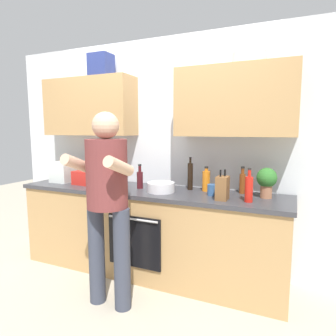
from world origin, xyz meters
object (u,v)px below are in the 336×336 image
person_standing (107,194)px  grocery_bag_produce (63,172)px  bottle_hotsauce (249,189)px  bottle_juice (206,181)px  grocery_bag_crisps (85,178)px  cup_tea (212,190)px  knife_block (222,188)px  potted_herb (267,180)px  mixing_bowl (161,187)px  bottle_vinegar (242,182)px  bottle_wine (140,179)px  bottle_soy (190,176)px

person_standing → grocery_bag_produce: person_standing is taller
bottle_hotsauce → grocery_bag_produce: (-2.16, 0.11, 0.00)m
bottle_juice → grocery_bag_crisps: bottle_juice is taller
bottle_juice → grocery_bag_produce: bottle_juice is taller
cup_tea → knife_block: (0.13, -0.14, 0.05)m
bottle_juice → potted_herb: size_ratio=0.90×
mixing_bowl → potted_herb: size_ratio=1.00×
bottle_vinegar → potted_herb: potted_herb is taller
person_standing → grocery_bag_crisps: (-0.75, 0.64, -0.00)m
person_standing → grocery_bag_crisps: bearing=139.5°
bottle_juice → grocery_bag_produce: size_ratio=1.04×
bottle_wine → cup_tea: (0.78, -0.02, -0.05)m
cup_tea → grocery_bag_produce: bearing=-179.7°
bottle_juice → knife_block: knife_block is taller
bottle_wine → bottle_hotsauce: bottle_hotsauce is taller
bottle_wine → bottle_soy: size_ratio=0.76×
bottle_wine → potted_herb: potted_herb is taller
person_standing → bottle_hotsauce: 1.20m
bottle_vinegar → knife_block: knife_block is taller
bottle_juice → bottle_wine: bearing=-167.7°
bottle_juice → person_standing: bearing=-126.2°
bottle_juice → mixing_bowl: 0.46m
person_standing → mixing_bowl: person_standing is taller
bottle_vinegar → grocery_bag_crisps: bearing=-172.8°
person_standing → knife_block: size_ratio=6.18×
bottle_wine → knife_block: (0.91, -0.15, 0.00)m
cup_tea → bottle_juice: bearing=123.2°
person_standing → bottle_wine: bearing=95.8°
bottle_wine → cup_tea: bottle_wine is taller
person_standing → bottle_vinegar: bearing=41.9°
bottle_hotsauce → cup_tea: (-0.35, 0.13, -0.06)m
bottle_soy → grocery_bag_produce: bottle_soy is taller
bottle_soy → grocery_bag_crisps: 1.21m
bottle_vinegar → mixing_bowl: (-0.75, -0.25, -0.06)m
bottle_hotsauce → bottle_vinegar: size_ratio=1.12×
bottle_juice → bottle_hotsauce: bearing=-32.0°
knife_block → grocery_bag_crisps: 1.60m
bottle_vinegar → cup_tea: (-0.25, -0.20, -0.06)m
cup_tea → knife_block: size_ratio=0.39×
person_standing → bottle_vinegar: (0.96, 0.86, 0.03)m
mixing_bowl → potted_herb: (0.98, 0.15, 0.12)m
bottle_wine → bottle_vinegar: size_ratio=0.98×
bottle_hotsauce → knife_block: bottle_hotsauce is taller
bottle_soy → grocery_bag_produce: (-1.53, -0.17, -0.02)m
knife_block → grocery_bag_produce: size_ratio=1.13×
bottle_soy → cup_tea: 0.33m
grocery_bag_crisps → cup_tea: bearing=0.9°
bottle_wine → bottle_soy: 0.53m
bottle_juice → knife_block: 0.38m
bottle_vinegar → bottle_wine: bearing=-170.1°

